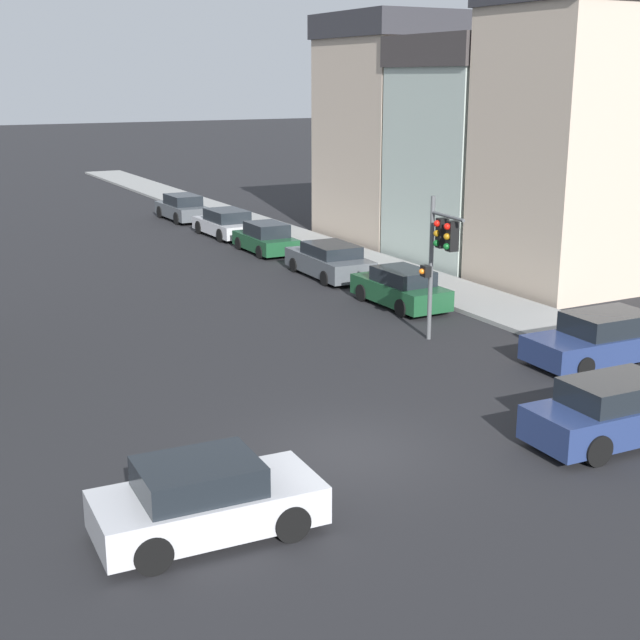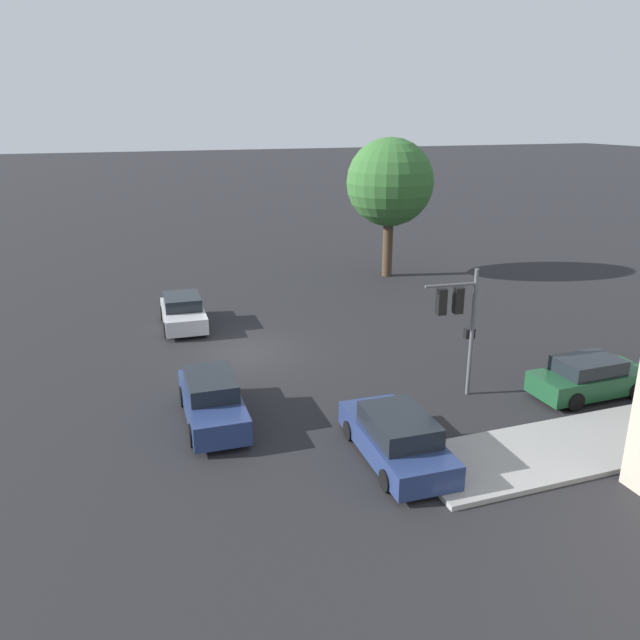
% 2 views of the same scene
% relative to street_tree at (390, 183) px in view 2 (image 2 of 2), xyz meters
% --- Properties ---
extents(ground_plane, '(300.00, 300.00, 0.00)m').
position_rel_street_tree_xyz_m(ground_plane, '(9.75, -10.99, -5.61)').
color(ground_plane, black).
extents(street_tree, '(5.13, 5.13, 8.22)m').
position_rel_street_tree_xyz_m(street_tree, '(0.00, 0.00, 0.00)').
color(street_tree, '#423323').
rests_on(street_tree, ground_plane).
extents(traffic_signal, '(0.52, 2.02, 4.57)m').
position_rel_street_tree_xyz_m(traffic_signal, '(16.32, -5.15, -2.50)').
color(traffic_signal, '#515456').
rests_on(traffic_signal, ground_plane).
extents(crossing_car_0, '(4.66, 2.09, 1.47)m').
position_rel_street_tree_xyz_m(crossing_car_0, '(19.56, -8.90, -4.93)').
color(crossing_car_0, navy).
rests_on(crossing_car_0, ground_plane).
extents(crossing_car_1, '(4.59, 1.94, 1.53)m').
position_rel_street_tree_xyz_m(crossing_car_1, '(15.45, -13.46, -4.89)').
color(crossing_car_1, navy).
rests_on(crossing_car_1, ground_plane).
extents(crossing_car_2, '(4.19, 2.10, 1.46)m').
position_rel_street_tree_xyz_m(crossing_car_2, '(5.57, -13.07, -4.92)').
color(crossing_car_2, '#B7B7BC').
rests_on(crossing_car_2, ground_plane).
extents(parked_car_0, '(1.86, 4.25, 1.42)m').
position_rel_street_tree_xyz_m(parked_car_0, '(17.93, -0.61, -4.94)').
color(parked_car_0, '#194728').
rests_on(parked_car_0, ground_plane).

